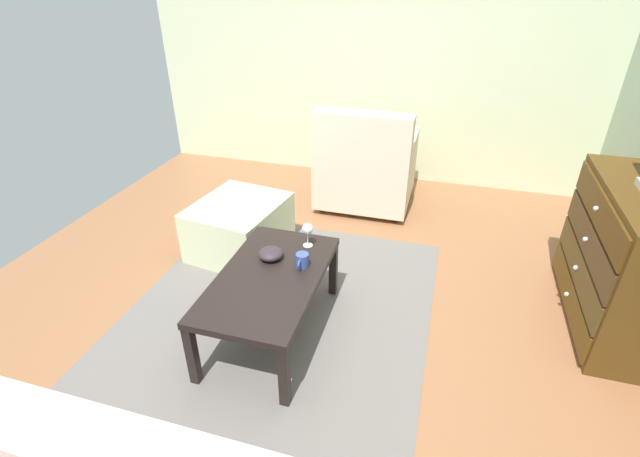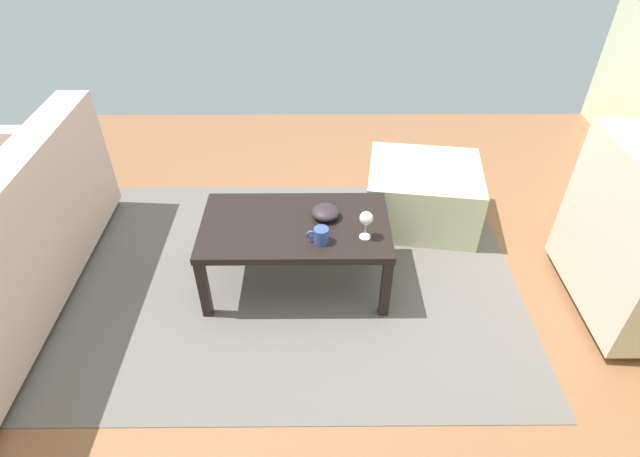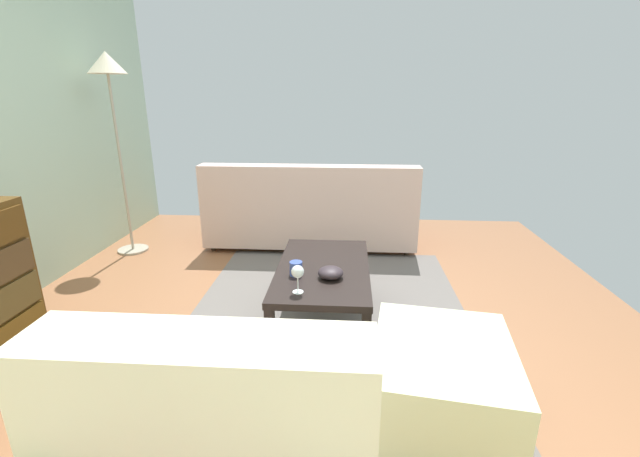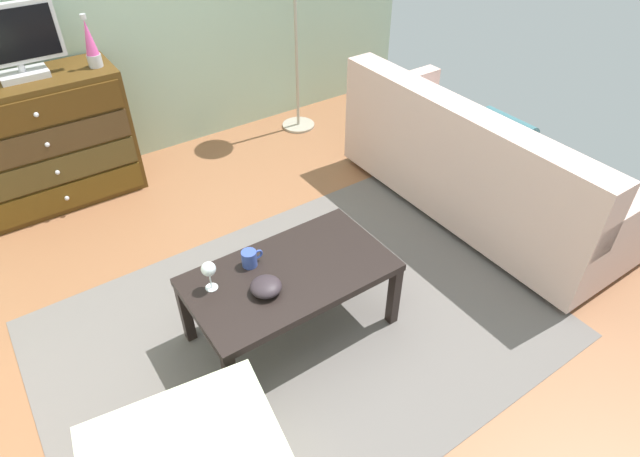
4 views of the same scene
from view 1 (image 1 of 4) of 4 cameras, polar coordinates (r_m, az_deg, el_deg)
ground_plane at (r=2.97m, az=-1.52°, el=-11.58°), size 5.40×4.72×0.05m
wall_plain_left at (r=4.68m, az=8.05°, el=21.26°), size 0.12×4.72×2.51m
area_rug at (r=2.87m, az=-6.67°, el=-12.89°), size 2.60×1.90×0.01m
dresser at (r=3.24m, az=33.93°, el=-3.30°), size 1.11×0.49×0.88m
coffee_table at (r=2.65m, az=-6.31°, el=-6.72°), size 1.01×0.57×0.42m
wine_glass at (r=2.80m, az=-1.57°, el=-0.13°), size 0.07×0.07×0.16m
mug at (r=2.65m, az=-2.26°, el=-4.02°), size 0.11×0.08×0.08m
bowl_decorative at (r=2.74m, az=-6.19°, el=-3.15°), size 0.15×0.15×0.07m
armchair at (r=4.17m, az=5.79°, el=7.73°), size 0.80×0.82×0.93m
ottoman at (r=3.56m, az=-10.05°, el=0.17°), size 0.78×0.69×0.40m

